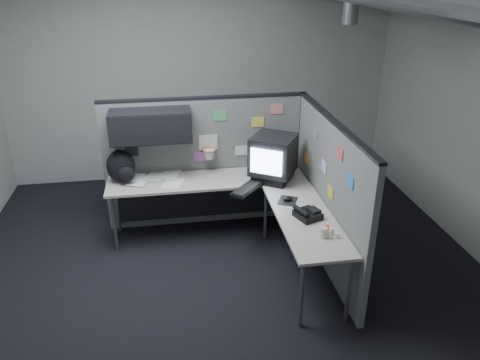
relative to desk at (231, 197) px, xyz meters
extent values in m
cube|color=black|center=(-0.15, -0.70, -0.62)|extent=(5.60, 5.60, 0.01)
cube|color=#9E9E99|center=(-0.15, 2.10, 0.99)|extent=(5.60, 0.01, 3.20)
cylinder|color=slate|center=(1.25, 0.10, 1.99)|extent=(0.16, 0.16, 0.30)
cube|color=slate|center=(-0.23, 0.60, 0.19)|extent=(2.43, 0.06, 1.60)
cube|color=black|center=(-0.23, 0.60, 1.00)|extent=(2.43, 0.07, 0.03)
cube|color=black|center=(0.95, 0.60, 0.19)|extent=(0.07, 0.07, 1.60)
cube|color=black|center=(-0.85, 0.40, 0.76)|extent=(0.90, 0.35, 0.35)
cube|color=black|center=(-0.85, 0.22, 0.76)|extent=(0.90, 0.02, 0.33)
cube|color=silver|center=(-0.20, 0.56, 0.47)|extent=(0.22, 0.02, 0.18)
torus|color=#D85914|center=(-0.20, 0.47, 0.41)|extent=(0.16, 0.16, 0.01)
cone|color=white|center=(-0.20, 0.47, 0.35)|extent=(0.14, 0.14, 0.11)
cube|color=#26262D|center=(-1.10, 0.56, 0.41)|extent=(0.15, 0.01, 0.12)
cube|color=#4CB266|center=(-0.05, 0.56, 0.79)|extent=(0.15, 0.01, 0.12)
cube|color=silver|center=(0.20, 0.56, 0.34)|extent=(0.15, 0.01, 0.12)
cube|color=#E5D84C|center=(0.40, 0.56, 0.69)|extent=(0.15, 0.01, 0.12)
cube|color=#D87F7F|center=(0.63, 0.56, 0.84)|extent=(0.15, 0.01, 0.12)
cube|color=#B266B2|center=(-0.30, 0.56, 0.29)|extent=(0.15, 0.01, 0.12)
cube|color=slate|center=(0.95, -0.49, 0.19)|extent=(0.06, 2.23, 1.60)
cube|color=black|center=(0.95, -0.49, 1.00)|extent=(0.07, 2.23, 0.03)
cube|color=gray|center=(0.92, -0.05, 0.74)|extent=(0.01, 0.15, 0.12)
cube|color=silver|center=(0.92, -0.40, 0.49)|extent=(0.01, 0.15, 0.12)
cube|color=#CC4C4C|center=(0.92, -0.80, 0.79)|extent=(0.01, 0.15, 0.12)
cube|color=orange|center=(0.92, 0.20, 0.34)|extent=(0.01, 0.15, 0.12)
cube|color=#337FCC|center=(0.92, -1.10, 0.64)|extent=(0.01, 0.15, 0.12)
cube|color=gold|center=(0.92, -0.65, 0.31)|extent=(0.01, 0.15, 0.12)
cube|color=#AEA79D|center=(-0.25, 0.28, 0.10)|extent=(2.30, 0.56, 0.03)
cube|color=#AEA79D|center=(0.63, -0.78, 0.10)|extent=(0.56, 1.55, 0.03)
cube|color=black|center=(-0.25, 0.50, -0.21)|extent=(2.18, 0.02, 0.55)
cylinder|color=gray|center=(-1.33, 0.06, -0.26)|extent=(0.04, 0.04, 0.70)
cylinder|color=gray|center=(-1.33, 0.50, -0.26)|extent=(0.04, 0.04, 0.70)
cylinder|color=gray|center=(0.41, 0.06, -0.26)|extent=(0.04, 0.04, 0.70)
cylinder|color=gray|center=(0.41, -1.48, -0.26)|extent=(0.04, 0.04, 0.70)
cylinder|color=gray|center=(0.85, -1.48, -0.26)|extent=(0.04, 0.04, 0.70)
cube|color=black|center=(0.51, 0.16, 0.16)|extent=(0.56, 0.57, 0.09)
cube|color=black|center=(0.51, 0.16, 0.42)|extent=(0.63, 0.63, 0.44)
cube|color=white|center=(0.38, -0.05, 0.42)|extent=(0.31, 0.20, 0.29)
cube|color=black|center=(0.17, -0.09, 0.13)|extent=(0.45, 0.49, 0.03)
cube|color=black|center=(0.17, -0.09, 0.15)|extent=(0.41, 0.44, 0.01)
cube|color=black|center=(0.55, -0.41, 0.12)|extent=(0.26, 0.28, 0.01)
ellipsoid|color=black|center=(0.55, -0.41, 0.14)|extent=(0.12, 0.10, 0.04)
cube|color=black|center=(0.65, -0.79, 0.15)|extent=(0.28, 0.30, 0.06)
cylinder|color=black|center=(0.58, -0.80, 0.20)|extent=(0.12, 0.22, 0.05)
cube|color=black|center=(0.71, -0.78, 0.19)|extent=(0.14, 0.15, 0.02)
cylinder|color=silver|center=(0.78, -1.13, 0.15)|extent=(0.04, 0.04, 0.06)
cylinder|color=silver|center=(0.72, -1.18, 0.14)|extent=(0.04, 0.04, 0.06)
cylinder|color=silver|center=(0.81, -1.19, 0.14)|extent=(0.03, 0.03, 0.05)
cylinder|color=#D85914|center=(0.75, -1.09, 0.15)|extent=(0.04, 0.04, 0.07)
cylinder|color=beige|center=(0.69, -1.17, 0.17)|extent=(0.09, 0.09, 0.10)
cube|color=white|center=(-0.64, 0.23, 0.12)|extent=(0.29, 0.35, 0.00)
cube|color=white|center=(-0.83, 0.45, 0.12)|extent=(0.29, 0.35, 0.00)
cube|color=white|center=(-1.10, 0.44, 0.12)|extent=(0.29, 0.35, 0.00)
cube|color=white|center=(-0.68, 0.46, 0.13)|extent=(0.29, 0.35, 0.00)
cube|color=white|center=(-1.03, 0.33, 0.13)|extent=(0.29, 0.35, 0.00)
cube|color=white|center=(-1.16, 0.58, 0.13)|extent=(0.29, 0.35, 0.00)
ellipsoid|color=black|center=(-1.22, 0.36, 0.31)|extent=(0.35, 0.28, 0.39)
ellipsoid|color=black|center=(-1.15, 0.24, 0.26)|extent=(0.19, 0.12, 0.18)
camera|label=1|loc=(-0.65, -4.68, 2.40)|focal=35.00mm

